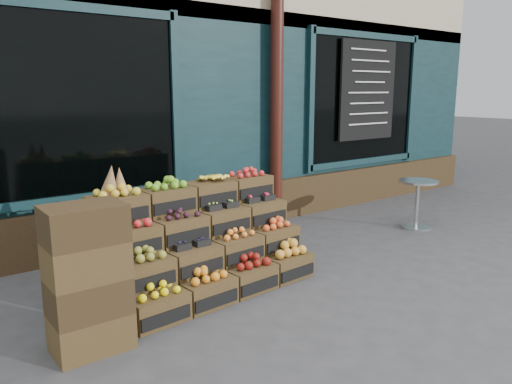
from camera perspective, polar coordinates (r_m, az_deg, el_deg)
ground at (r=5.18m, az=6.58°, el=-10.23°), size 60.00×60.00×0.00m
shop_facade at (r=9.20m, az=-16.43°, el=14.16°), size 12.00×6.24×4.80m
crate_display at (r=5.00m, az=-6.25°, el=-6.27°), size 2.10×1.13×1.28m
spare_crates at (r=3.92m, az=-18.67°, el=-9.40°), size 0.56×0.39×1.12m
bistro_table at (r=7.33m, az=17.94°, el=-0.71°), size 0.54×0.54×0.68m
shopkeeper at (r=6.55m, az=-20.50°, el=1.77°), size 0.74×0.60×1.77m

